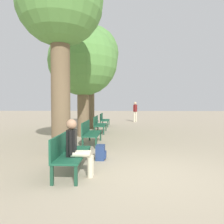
# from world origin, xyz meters

# --- Properties ---
(ground_plane) EXTENTS (80.00, 80.00, 0.00)m
(ground_plane) POSITION_xyz_m (0.00, 0.00, 0.00)
(ground_plane) COLOR tan
(bench_row_0) EXTENTS (0.54, 1.73, 0.86)m
(bench_row_0) POSITION_xyz_m (-1.69, 0.14, 0.48)
(bench_row_0) COLOR #195138
(bench_row_0) RESTS_ON ground_plane
(bench_row_1) EXTENTS (0.54, 1.73, 0.86)m
(bench_row_1) POSITION_xyz_m (-1.69, 3.45, 0.48)
(bench_row_1) COLOR #195138
(bench_row_1) RESTS_ON ground_plane
(bench_row_2) EXTENTS (0.54, 1.73, 0.86)m
(bench_row_2) POSITION_xyz_m (-1.69, 6.75, 0.48)
(bench_row_2) COLOR #195138
(bench_row_2) RESTS_ON ground_plane
(bench_row_3) EXTENTS (0.54, 1.73, 0.86)m
(bench_row_3) POSITION_xyz_m (-1.69, 10.05, 0.48)
(bench_row_3) COLOR #195138
(bench_row_3) RESTS_ON ground_plane
(tree_row_0) EXTENTS (2.51, 2.51, 5.70)m
(tree_row_0) POSITION_xyz_m (-2.28, 1.66, 4.27)
(tree_row_0) COLOR brown
(tree_row_0) RESTS_ON ground_plane
(tree_row_1) EXTENTS (3.20, 3.20, 5.10)m
(tree_row_1) POSITION_xyz_m (-2.28, 5.48, 3.45)
(tree_row_1) COLOR brown
(tree_row_1) RESTS_ON ground_plane
(tree_row_2) EXTENTS (3.23, 3.23, 6.15)m
(tree_row_2) POSITION_xyz_m (-2.28, 8.43, 4.50)
(tree_row_2) COLOR brown
(tree_row_2) RESTS_ON ground_plane
(person_seated) EXTENTS (0.56, 0.32, 1.20)m
(person_seated) POSITION_xyz_m (-1.45, -0.14, 0.64)
(person_seated) COLOR beige
(person_seated) RESTS_ON ground_plane
(backpack) EXTENTS (0.28, 0.38, 0.39)m
(backpack) POSITION_xyz_m (-1.08, 1.24, 0.19)
(backpack) COLOR navy
(backpack) RESTS_ON ground_plane
(pedestrian_near) EXTENTS (0.34, 0.29, 1.66)m
(pedestrian_near) POSITION_xyz_m (0.68, 13.57, 0.95)
(pedestrian_near) COLOR beige
(pedestrian_near) RESTS_ON ground_plane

